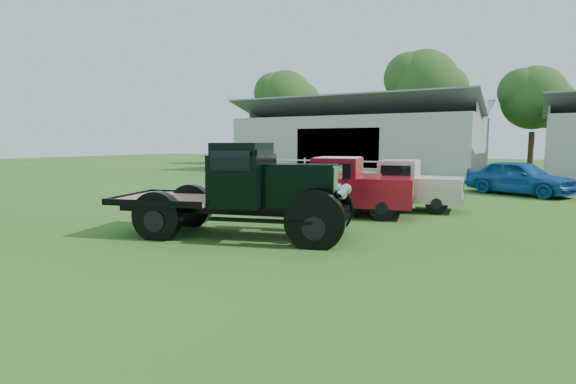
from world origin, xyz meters
The scene contains 10 objects.
ground centered at (0.00, 0.00, 0.00)m, with size 120.00×120.00×0.00m, color #2D5A19.
shed_left centered at (-7.00, 26.00, 2.80)m, with size 18.80×10.20×5.60m, color #9C9C9C, non-canonical shape.
fence_rail centered at (-8.00, 20.00, 0.60)m, with size 14.20×0.16×1.20m, color white, non-canonical shape.
tree_a centered at (-18.00, 33.00, 5.25)m, with size 6.30×6.30×10.50m, color #274F15, non-canonical shape.
tree_b centered at (-4.00, 34.00, 5.75)m, with size 6.90×6.90×11.50m, color #274F15, non-canonical shape.
tree_c centered at (5.00, 33.00, 4.50)m, with size 5.40×5.40×9.00m, color #274F15, non-canonical shape.
vintage_flatbed centered at (-0.69, 0.32, 1.15)m, with size 5.79×2.30×2.30m, color black, non-canonical shape.
red_pickup centered at (0.03, 4.55, 0.93)m, with size 5.08×1.95×1.85m, color #A7111C, non-canonical shape.
white_pickup centered at (1.42, 6.70, 0.83)m, with size 4.52×1.75×1.66m, color #BBB594, non-canonical shape.
misc_car_blue centered at (4.98, 13.44, 0.77)m, with size 1.81×4.49×1.53m, color #174C90.
Camera 1 is at (5.75, -8.66, 2.31)m, focal length 28.00 mm.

